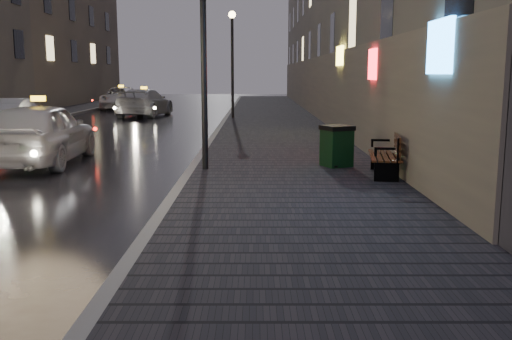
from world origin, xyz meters
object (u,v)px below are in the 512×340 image
(trash_bin, at_px, (337,146))
(car_left_mid, at_px, (6,117))
(lamp_far, at_px, (232,51))
(bench, at_px, (388,154))
(taxi_mid, at_px, (144,103))
(taxi_far, at_px, (121,98))
(taxi_near, at_px, (40,133))
(lamp_near, at_px, (203,23))

(trash_bin, height_order, car_left_mid, car_left_mid)
(lamp_far, distance_m, bench, 17.57)
(bench, relative_size, taxi_mid, 0.36)
(trash_bin, height_order, taxi_far, taxi_far)
(taxi_near, bearing_deg, lamp_near, 157.25)
(lamp_near, bearing_deg, car_left_mid, 133.19)
(taxi_mid, relative_size, taxi_far, 0.99)
(taxi_near, bearing_deg, bench, 161.39)
(lamp_near, height_order, taxi_mid, lamp_near)
(taxi_near, height_order, taxi_far, taxi_near)
(bench, distance_m, trash_bin, 1.58)
(lamp_far, distance_m, taxi_near, 15.22)
(taxi_mid, bearing_deg, trash_bin, 121.27)
(trash_bin, relative_size, car_left_mid, 0.23)
(trash_bin, xyz_separation_m, taxi_mid, (-8.18, 18.40, 0.11))
(lamp_near, height_order, bench, lamp_near)
(taxi_near, xyz_separation_m, taxi_far, (-3.43, 23.84, -0.09))
(lamp_near, relative_size, car_left_mid, 1.25)
(bench, relative_size, car_left_mid, 0.45)
(lamp_far, xyz_separation_m, taxi_mid, (-5.05, 2.82, -2.73))
(bench, height_order, taxi_mid, taxi_mid)
(bench, distance_m, car_left_mid, 16.22)
(lamp_near, distance_m, taxi_far, 26.87)
(bench, xyz_separation_m, taxi_far, (-11.97, 26.39, 0.12))
(bench, bearing_deg, taxi_mid, 123.60)
(lamp_far, bearing_deg, taxi_mid, 150.81)
(car_left_mid, height_order, taxi_far, taxi_far)
(lamp_near, bearing_deg, bench, -11.82)
(lamp_far, relative_size, taxi_near, 1.09)
(taxi_near, height_order, car_left_mid, taxi_near)
(lamp_far, distance_m, car_left_mid, 11.34)
(bench, bearing_deg, taxi_far, 123.13)
(lamp_near, height_order, car_left_mid, lamp_near)
(lamp_far, height_order, car_left_mid, lamp_far)
(taxi_near, distance_m, car_left_mid, 8.61)
(taxi_mid, bearing_deg, lamp_near, 112.32)
(lamp_near, relative_size, taxi_mid, 1.01)
(trash_bin, relative_size, taxi_near, 0.20)
(lamp_near, bearing_deg, trash_bin, 7.67)
(lamp_near, bearing_deg, taxi_near, 159.27)
(lamp_near, distance_m, lamp_far, 16.00)
(bench, height_order, trash_bin, trash_bin)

